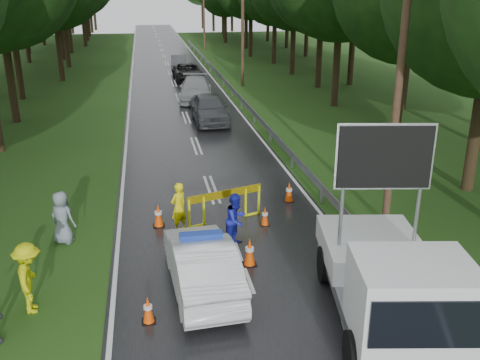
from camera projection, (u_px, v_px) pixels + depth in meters
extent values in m
plane|color=#1B3E11|center=(239.00, 266.00, 14.76)|extent=(160.00, 160.00, 0.00)
cube|color=black|center=(174.00, 83.00, 42.52)|extent=(7.00, 140.00, 0.02)
cylinder|color=gray|center=(366.00, 244.00, 15.25)|extent=(0.12, 0.12, 0.70)
cube|color=gray|center=(220.00, 75.00, 42.95)|extent=(0.05, 60.00, 0.30)
cylinder|color=#422A1E|center=(401.00, 68.00, 15.76)|extent=(0.24, 0.24, 10.00)
cylinder|color=#422A1E|center=(243.00, 19.00, 39.83)|extent=(0.24, 0.24, 10.00)
cylinder|color=#422A1E|center=(204.00, 7.00, 63.89)|extent=(0.24, 0.24, 10.00)
imported|color=silver|center=(202.00, 264.00, 13.42)|extent=(1.77, 4.38, 1.41)
cube|color=#1938A5|center=(201.00, 236.00, 13.16)|extent=(1.08, 0.36, 0.14)
cube|color=gray|center=(380.00, 287.00, 12.56)|extent=(3.02, 5.05, 0.28)
cube|color=white|center=(371.00, 248.00, 13.47)|extent=(2.79, 3.07, 0.62)
cube|color=white|center=(411.00, 307.00, 10.38)|extent=(2.53, 2.16, 1.92)
cube|color=black|center=(428.00, 325.00, 9.44)|extent=(2.07, 0.39, 0.96)
cube|color=black|center=(385.00, 157.00, 12.18)|extent=(2.14, 0.49, 1.47)
cylinder|color=black|center=(355.00, 354.00, 10.48)|extent=(0.47, 0.99, 0.95)
cylinder|color=black|center=(463.00, 354.00, 10.50)|extent=(0.47, 0.99, 0.95)
cylinder|color=black|center=(325.00, 264.00, 13.88)|extent=(0.47, 0.99, 0.95)
cylinder|color=black|center=(408.00, 264.00, 13.90)|extent=(0.47, 0.99, 0.95)
cube|color=#EEF70D|center=(189.00, 214.00, 16.85)|extent=(0.08, 0.08, 1.01)
cube|color=#EEF70D|center=(204.00, 211.00, 17.07)|extent=(0.08, 0.08, 1.01)
cube|color=#EEF70D|center=(246.00, 203.00, 17.75)|extent=(0.08, 0.08, 1.01)
cube|color=#EEF70D|center=(259.00, 200.00, 17.97)|extent=(0.08, 0.08, 1.01)
cube|color=#F2CC00|center=(225.00, 194.00, 17.25)|extent=(2.52, 0.86, 0.25)
imported|color=#FBED0D|center=(179.00, 207.00, 16.60)|extent=(0.70, 0.67, 1.62)
imported|color=#1A20AB|center=(236.00, 220.00, 15.69)|extent=(1.00, 1.00, 1.64)
imported|color=#C6CF0B|center=(29.00, 278.00, 12.45)|extent=(0.78, 1.20, 1.75)
imported|color=gray|center=(62.00, 218.00, 15.86)|extent=(0.95, 0.85, 1.63)
imported|color=#383B3F|center=(209.00, 108.00, 30.09)|extent=(1.96, 4.75, 1.61)
imported|color=gray|center=(196.00, 89.00, 36.02)|extent=(2.70, 5.44, 1.52)
imported|color=black|center=(188.00, 72.00, 43.70)|extent=(2.34, 4.87, 1.34)
imported|color=#383A3F|center=(179.00, 62.00, 49.62)|extent=(1.69, 4.03, 1.30)
cube|color=black|center=(149.00, 322.00, 12.28)|extent=(0.32, 0.32, 0.03)
cone|color=#FF4B08|center=(148.00, 309.00, 12.17)|extent=(0.27, 0.27, 0.66)
cube|color=black|center=(249.00, 264.00, 14.80)|extent=(0.39, 0.39, 0.03)
cone|color=#FF4B08|center=(250.00, 251.00, 14.67)|extent=(0.32, 0.32, 0.80)
cube|color=black|center=(265.00, 225.00, 17.28)|extent=(0.31, 0.31, 0.03)
cone|color=#FF4B08|center=(265.00, 216.00, 17.17)|extent=(0.25, 0.25, 0.63)
cube|color=black|center=(159.00, 226.00, 17.19)|extent=(0.38, 0.38, 0.03)
cone|color=#FF4B08|center=(158.00, 215.00, 17.05)|extent=(0.31, 0.31, 0.77)
cube|color=black|center=(289.00, 201.00, 19.18)|extent=(0.36, 0.36, 0.03)
cone|color=#FF4B08|center=(289.00, 191.00, 19.06)|extent=(0.29, 0.29, 0.73)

